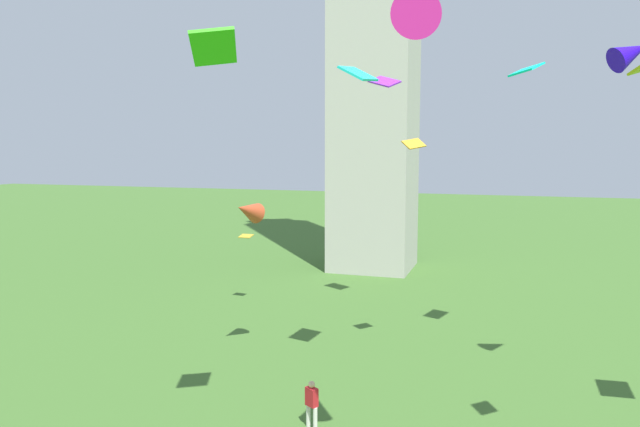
# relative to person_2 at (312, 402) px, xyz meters

# --- Properties ---
(person_2) EXTENTS (0.49, 0.43, 1.64)m
(person_2) POSITION_rel_person_2_xyz_m (0.00, 0.00, 0.00)
(person_2) COLOR silver
(person_2) RESTS_ON ground_plane
(kite_flying_0) EXTENTS (0.86, 0.64, 0.20)m
(kite_flying_0) POSITION_rel_person_2_xyz_m (-8.84, 13.75, 3.17)
(kite_flying_0) COLOR gold
(kite_flying_1) EXTENTS (1.04, 1.01, 0.51)m
(kite_flying_1) POSITION_rel_person_2_xyz_m (2.10, 7.31, 8.58)
(kite_flying_1) COLOR gold
(kite_flying_2) EXTENTS (1.75, 2.04, 0.86)m
(kite_flying_2) POSITION_rel_person_2_xyz_m (-1.81, -2.94, 11.13)
(kite_flying_2) COLOR #2CB910
(kite_flying_3) EXTENTS (1.26, 1.68, 1.25)m
(kite_flying_3) POSITION_rel_person_2_xyz_m (-4.76, 5.36, 5.71)
(kite_flying_3) COLOR #B94323
(kite_flying_5) EXTENTS (1.83, 1.53, 0.82)m
(kite_flying_5) POSITION_rel_person_2_xyz_m (-0.58, 13.90, 11.96)
(kite_flying_5) COLOR #9228E7
(kite_flying_6) EXTENTS (1.51, 1.82, 1.13)m
(kite_flying_6) POSITION_rel_person_2_xyz_m (3.75, -3.88, 11.27)
(kite_flying_6) COLOR #C31C7F
(kite_flying_8) EXTENTS (1.79, 1.51, 1.37)m
(kite_flying_8) POSITION_rel_person_2_xyz_m (9.80, 4.92, 11.60)
(kite_flying_8) COLOR #2508CB
(kite_flying_9) EXTENTS (1.23, 1.69, 0.74)m
(kite_flying_9) POSITION_rel_person_2_xyz_m (0.53, 3.85, 11.14)
(kite_flying_9) COLOR #20DDDC
(kite_flying_10) EXTENTS (1.54, 1.85, 0.72)m
(kite_flying_10) POSITION_rel_person_2_xyz_m (6.54, 9.33, 11.73)
(kite_flying_10) COLOR #0AEECE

